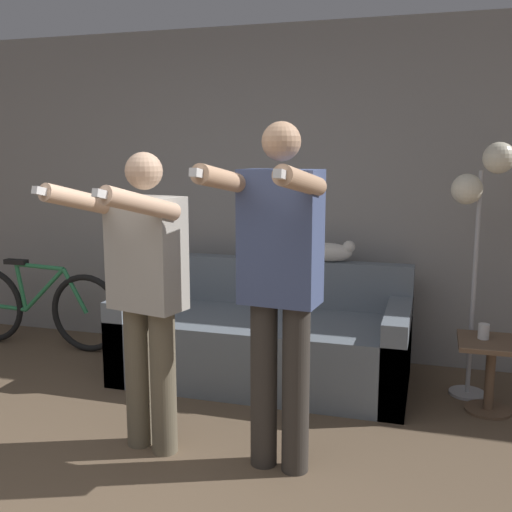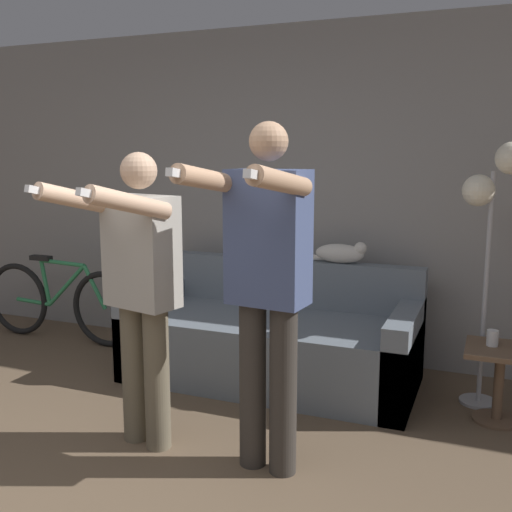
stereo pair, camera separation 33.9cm
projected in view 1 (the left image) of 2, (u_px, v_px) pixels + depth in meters
The scene contains 9 objects.
wall_back at pixel (252, 193), 4.85m from camera, with size 10.00×0.05×2.60m.
couch at pixel (264, 341), 4.33m from camera, with size 2.05×0.92×0.83m.
person_left at pixel (145, 285), 3.17m from camera, with size 0.57×0.73×1.63m.
person_right at pixel (279, 278), 2.95m from camera, with size 0.51×0.70×1.78m.
cat at pixel (329, 252), 4.45m from camera, with size 0.49×0.14×0.16m.
floor_lamp at pixel (481, 197), 3.85m from camera, with size 0.38×0.24×1.69m.
side_table at pixel (491, 361), 3.76m from camera, with size 0.41×0.41×0.47m.
cup at pixel (484, 331), 3.77m from camera, with size 0.07×0.07×0.10m.
bicycle at pixel (37, 307), 5.04m from camera, with size 1.60×0.07×0.74m.
Camera 1 is at (1.42, -1.71, 1.63)m, focal length 42.00 mm.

